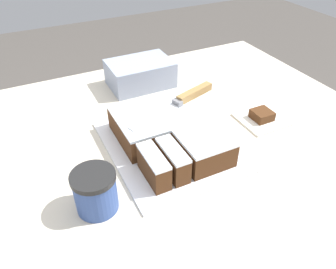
# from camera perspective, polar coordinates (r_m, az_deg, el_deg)

# --- Properties ---
(countertop) EXTENTS (1.40, 1.10, 0.91)m
(countertop) POSITION_cam_1_polar(r_m,az_deg,el_deg) (1.21, -1.86, -20.21)
(countertop) COLOR beige
(countertop) RESTS_ON ground_plane
(cake_board) EXTENTS (0.31, 0.38, 0.01)m
(cake_board) POSITION_cam_1_polar(r_m,az_deg,el_deg) (0.88, -0.00, -1.98)
(cake_board) COLOR silver
(cake_board) RESTS_ON countertop
(cake) EXTENTS (0.23, 0.30, 0.07)m
(cake) POSITION_cam_1_polar(r_m,az_deg,el_deg) (0.86, 0.08, 0.26)
(cake) COLOR #472814
(cake) RESTS_ON cake_board
(knife) EXTENTS (0.30, 0.11, 0.02)m
(knife) POSITION_cam_1_polar(r_m,az_deg,el_deg) (0.93, 3.35, 6.51)
(knife) COLOR silver
(knife) RESTS_ON cake
(coffee_cup) EXTENTS (0.09, 0.09, 0.10)m
(coffee_cup) POSITION_cam_1_polar(r_m,az_deg,el_deg) (0.71, -12.53, -9.64)
(coffee_cup) COLOR #334C8C
(coffee_cup) RESTS_ON countertop
(paper_napkin) EXTENTS (0.13, 0.13, 0.01)m
(paper_napkin) POSITION_cam_1_polar(r_m,az_deg,el_deg) (1.02, 15.96, 2.46)
(paper_napkin) COLOR white
(paper_napkin) RESTS_ON countertop
(brownie) EXTENTS (0.06, 0.06, 0.03)m
(brownie) POSITION_cam_1_polar(r_m,az_deg,el_deg) (1.01, 16.11, 3.23)
(brownie) COLOR #472814
(brownie) RESTS_ON paper_napkin
(storage_box) EXTENTS (0.22, 0.15, 0.09)m
(storage_box) POSITION_cam_1_polar(r_m,az_deg,el_deg) (1.16, -4.85, 10.53)
(storage_box) COLOR #8C99B2
(storage_box) RESTS_ON countertop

